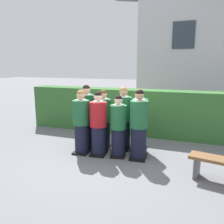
# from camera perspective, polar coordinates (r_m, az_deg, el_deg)

# --- Properties ---
(ground_plane) EXTENTS (60.00, 60.00, 0.00)m
(ground_plane) POSITION_cam_1_polar(r_m,az_deg,el_deg) (5.90, -0.95, -10.55)
(ground_plane) COLOR slate
(student_front_row_0) EXTENTS (0.42, 0.48, 1.62)m
(student_front_row_0) POSITION_cam_1_polar(r_m,az_deg,el_deg) (5.87, -7.56, -2.83)
(student_front_row_0) COLOR black
(student_front_row_0) RESTS_ON ground
(student_in_red_blazer) EXTENTS (0.42, 0.50, 1.60)m
(student_in_red_blazer) POSITION_cam_1_polar(r_m,az_deg,el_deg) (5.71, -3.37, -3.29)
(student_in_red_blazer) COLOR black
(student_in_red_blazer) RESTS_ON ground
(student_front_row_2) EXTENTS (0.43, 0.49, 1.52)m
(student_front_row_2) POSITION_cam_1_polar(r_m,az_deg,el_deg) (5.62, 1.57, -3.90)
(student_front_row_2) COLOR black
(student_front_row_2) RESTS_ON ground
(student_front_row_3) EXTENTS (0.44, 0.54, 1.67)m
(student_front_row_3) POSITION_cam_1_polar(r_m,az_deg,el_deg) (5.49, 6.64, -3.53)
(student_front_row_3) COLOR black
(student_front_row_3) RESTS_ON ground
(student_rear_row_0) EXTENTS (0.44, 0.53, 1.70)m
(student_rear_row_0) POSITION_cam_1_polar(r_m,az_deg,el_deg) (6.38, -6.22, -1.29)
(student_rear_row_0) COLOR black
(student_rear_row_0) RESTS_ON ground
(student_rear_row_1) EXTENTS (0.41, 0.48, 1.58)m
(student_rear_row_1) POSITION_cam_1_polar(r_m,az_deg,el_deg) (6.23, -2.13, -2.08)
(student_rear_row_1) COLOR black
(student_rear_row_1) RESTS_ON ground
(student_rear_row_2) EXTENTS (0.44, 0.52, 1.67)m
(student_rear_row_2) POSITION_cam_1_polar(r_m,az_deg,el_deg) (6.12, 2.79, -1.92)
(student_rear_row_2) COLOR black
(student_rear_row_2) RESTS_ON ground
(student_rear_row_3) EXTENTS (0.42, 0.52, 1.63)m
(student_rear_row_3) POSITION_cam_1_polar(r_m,az_deg,el_deg) (6.04, 6.74, -2.36)
(student_rear_row_3) COLOR black
(student_rear_row_3) RESTS_ON ground
(hedge) EXTENTS (7.14, 0.70, 1.45)m
(hedge) POSITION_cam_1_polar(r_m,az_deg,el_deg) (7.61, 4.80, 0.16)
(hedge) COLOR #33662D
(hedge) RESTS_ON ground
(school_building_main) EXTENTS (7.58, 4.11, 7.69)m
(school_building_main) POSITION_cam_1_polar(r_m,az_deg,el_deg) (12.50, 25.76, 18.36)
(school_building_main) COLOR silver
(school_building_main) RESTS_ON ground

